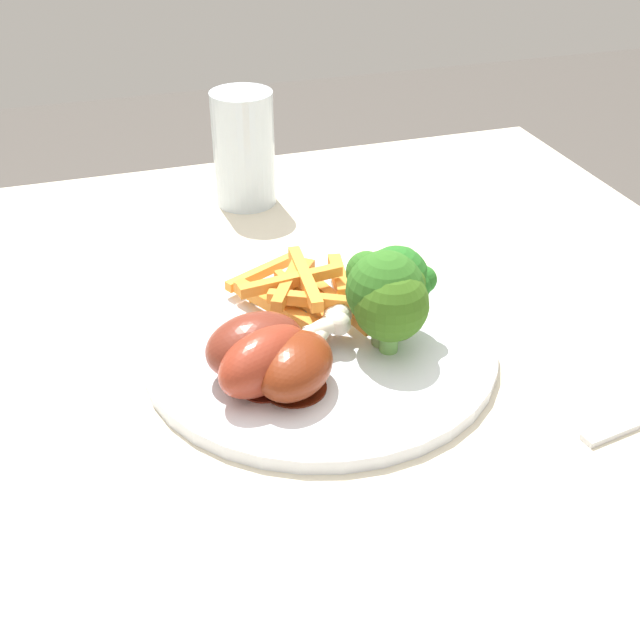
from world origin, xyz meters
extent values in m
cube|color=beige|center=(0.00, 0.00, 0.71)|extent=(0.96, 0.80, 0.03)
cylinder|color=#9C9582|center=(-0.42, -0.34, 0.35)|extent=(0.06, 0.06, 0.69)
cylinder|color=silver|center=(-0.05, 0.03, 0.73)|extent=(0.29, 0.29, 0.01)
cylinder|color=#7CB85B|center=(-0.11, 0.04, 0.75)|extent=(0.02, 0.02, 0.03)
sphere|color=#23651F|center=(-0.11, 0.04, 0.78)|extent=(0.05, 0.05, 0.05)
sphere|color=#23651F|center=(-0.13, 0.04, 0.78)|extent=(0.02, 0.02, 0.02)
sphere|color=#23651F|center=(-0.12, 0.02, 0.79)|extent=(0.02, 0.02, 0.02)
sphere|color=#23651F|center=(-0.12, 0.05, 0.78)|extent=(0.03, 0.03, 0.03)
sphere|color=#23651F|center=(-0.12, 0.05, 0.78)|extent=(0.02, 0.02, 0.02)
cylinder|color=#78BB5A|center=(-0.10, 0.06, 0.74)|extent=(0.02, 0.02, 0.02)
sphere|color=#376319|center=(-0.10, 0.06, 0.78)|extent=(0.06, 0.06, 0.06)
sphere|color=#376319|center=(-0.10, 0.04, 0.78)|extent=(0.03, 0.03, 0.03)
sphere|color=#376319|center=(-0.12, 0.05, 0.79)|extent=(0.02, 0.02, 0.02)
sphere|color=#376319|center=(-0.09, 0.04, 0.77)|extent=(0.03, 0.03, 0.03)
cylinder|color=#7F9E5B|center=(-0.10, 0.05, 0.75)|extent=(0.02, 0.02, 0.03)
sphere|color=#2C641E|center=(-0.10, 0.05, 0.78)|extent=(0.06, 0.06, 0.06)
sphere|color=#2C641E|center=(-0.10, 0.07, 0.79)|extent=(0.02, 0.02, 0.02)
sphere|color=#2C641E|center=(-0.11, 0.03, 0.78)|extent=(0.03, 0.03, 0.03)
sphere|color=#2C641E|center=(-0.09, 0.03, 0.79)|extent=(0.03, 0.03, 0.03)
sphere|color=#2C641E|center=(-0.10, 0.07, 0.79)|extent=(0.03, 0.03, 0.03)
cube|color=orange|center=(-0.04, -0.03, 0.74)|extent=(0.08, 0.05, 0.01)
cube|color=orange|center=(-0.05, -0.04, 0.75)|extent=(0.05, 0.06, 0.01)
cube|color=orange|center=(-0.02, -0.01, 0.75)|extent=(0.06, 0.10, 0.01)
cube|color=orange|center=(-0.04, -0.02, 0.77)|extent=(0.09, 0.02, 0.01)
cube|color=orange|center=(-0.05, 0.02, 0.76)|extent=(0.08, 0.05, 0.01)
cube|color=orange|center=(-0.07, 0.00, 0.75)|extent=(0.03, 0.10, 0.01)
cube|color=orange|center=(-0.05, -0.01, 0.77)|extent=(0.02, 0.10, 0.01)
cube|color=orange|center=(-0.05, -0.02, 0.74)|extent=(0.02, 0.09, 0.01)
cube|color=orange|center=(-0.09, -0.03, 0.75)|extent=(0.02, 0.06, 0.01)
cube|color=orange|center=(-0.03, -0.01, 0.76)|extent=(0.05, 0.07, 0.01)
cube|color=orange|center=(-0.03, -0.08, 0.74)|extent=(0.08, 0.04, 0.01)
cylinder|color=maroon|center=(0.01, 0.08, 0.73)|extent=(0.04, 0.04, 0.00)
ellipsoid|color=maroon|center=(0.01, 0.08, 0.76)|extent=(0.10, 0.08, 0.05)
cylinder|color=beige|center=(-0.05, 0.04, 0.75)|extent=(0.04, 0.03, 0.01)
sphere|color=silver|center=(-0.07, 0.03, 0.75)|extent=(0.02, 0.02, 0.02)
cylinder|color=#50180A|center=(-0.01, 0.09, 0.73)|extent=(0.05, 0.05, 0.00)
ellipsoid|color=maroon|center=(-0.01, 0.09, 0.75)|extent=(0.09, 0.09, 0.04)
cylinder|color=beige|center=(-0.05, 0.04, 0.75)|extent=(0.03, 0.04, 0.01)
sphere|color=silver|center=(-0.06, 0.03, 0.75)|extent=(0.02, 0.02, 0.02)
cylinder|color=#4E1911|center=(0.01, 0.06, 0.73)|extent=(0.05, 0.05, 0.00)
ellipsoid|color=maroon|center=(0.01, 0.06, 0.76)|extent=(0.09, 0.07, 0.05)
cylinder|color=beige|center=(-0.05, 0.05, 0.75)|extent=(0.03, 0.02, 0.01)
sphere|color=silver|center=(-0.06, 0.04, 0.75)|extent=(0.02, 0.02, 0.02)
cylinder|color=silver|center=(-0.06, -0.28, 0.78)|extent=(0.07, 0.07, 0.13)
camera|label=1|loc=(0.12, 0.55, 1.11)|focal=45.41mm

